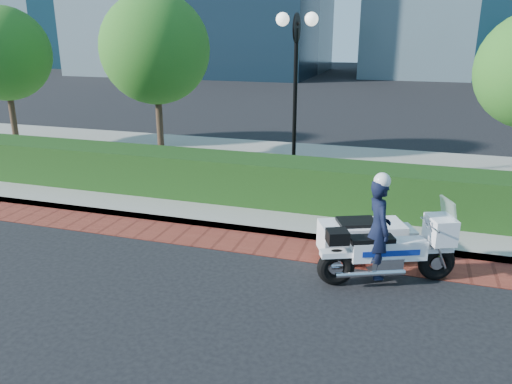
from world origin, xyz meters
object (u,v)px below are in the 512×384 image
(tree_b, at_px, (155,49))
(tree_a, at_px, (4,54))
(lamppost, at_px, (296,73))
(police_motorcycle, at_px, (376,238))

(tree_b, bearing_deg, tree_a, 180.00)
(lamppost, bearing_deg, tree_a, 172.59)
(tree_b, xyz_separation_m, police_motorcycle, (6.93, -5.56, -2.79))
(lamppost, xyz_separation_m, police_motorcycle, (2.43, -4.26, -2.32))
(tree_a, bearing_deg, tree_b, 0.00)
(tree_a, bearing_deg, lamppost, -7.41)
(lamppost, height_order, tree_b, tree_b)
(tree_a, height_order, tree_b, tree_b)
(tree_a, relative_size, tree_b, 0.94)
(lamppost, distance_m, police_motorcycle, 5.42)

